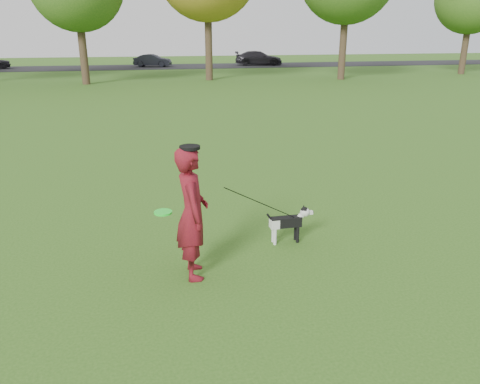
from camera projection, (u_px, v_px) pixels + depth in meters
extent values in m
plane|color=#285116|center=(220.00, 262.00, 6.77)|extent=(120.00, 120.00, 0.00)
cube|color=black|center=(145.00, 67.00, 43.70)|extent=(120.00, 7.00, 0.02)
imported|color=#5A0C1C|center=(192.00, 213.00, 6.13)|extent=(0.43, 0.66, 1.80)
cube|color=black|center=(286.00, 222.00, 7.29)|extent=(0.49, 0.15, 0.16)
cube|color=silver|center=(274.00, 223.00, 7.26)|extent=(0.14, 0.15, 0.14)
cylinder|color=silver|center=(275.00, 237.00, 7.27)|extent=(0.05, 0.05, 0.27)
cylinder|color=silver|center=(273.00, 234.00, 7.37)|extent=(0.05, 0.05, 0.27)
cylinder|color=black|center=(298.00, 235.00, 7.35)|extent=(0.05, 0.05, 0.27)
cylinder|color=black|center=(295.00, 232.00, 7.45)|extent=(0.05, 0.05, 0.27)
cylinder|color=silver|center=(299.00, 218.00, 7.32)|extent=(0.16, 0.10, 0.17)
sphere|color=silver|center=(305.00, 212.00, 7.31)|extent=(0.15, 0.15, 0.15)
sphere|color=black|center=(304.00, 210.00, 7.30)|extent=(0.12, 0.12, 0.12)
cube|color=silver|center=(310.00, 213.00, 7.33)|extent=(0.10, 0.06, 0.05)
sphere|color=black|center=(313.00, 212.00, 7.34)|extent=(0.03, 0.03, 0.03)
cone|color=black|center=(305.00, 209.00, 7.25)|extent=(0.05, 0.05, 0.06)
cone|color=black|center=(304.00, 207.00, 7.32)|extent=(0.05, 0.05, 0.06)
cylinder|color=black|center=(271.00, 220.00, 7.23)|extent=(0.17, 0.03, 0.22)
cylinder|color=black|center=(296.00, 218.00, 7.31)|extent=(0.11, 0.11, 0.02)
imported|color=black|center=(153.00, 61.00, 43.67)|extent=(3.63, 2.17, 1.13)
imported|color=black|center=(259.00, 58.00, 45.73)|extent=(4.86, 2.69, 1.33)
cylinder|color=#1DEB2C|center=(163.00, 212.00, 5.90)|extent=(0.23, 0.23, 0.02)
cylinder|color=black|center=(190.00, 147.00, 5.84)|extent=(0.26, 0.26, 0.04)
cylinder|color=#38281C|center=(83.00, 50.00, 28.82)|extent=(0.48, 0.48, 4.20)
cylinder|color=#38281C|center=(209.00, 42.00, 31.24)|extent=(0.48, 0.48, 5.04)
cylinder|color=#38281C|center=(343.00, 43.00, 31.73)|extent=(0.48, 0.48, 4.83)
cylinder|color=#38281C|center=(465.00, 47.00, 35.96)|extent=(0.48, 0.48, 3.99)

